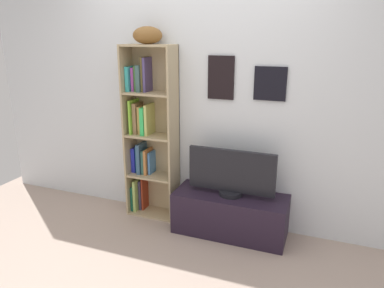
# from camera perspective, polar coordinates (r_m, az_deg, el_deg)

# --- Properties ---
(ground) EXTENTS (5.20, 5.20, 0.04)m
(ground) POSITION_cam_1_polar(r_m,az_deg,el_deg) (3.06, -6.55, -20.65)
(ground) COLOR tan
(back_wall) EXTENTS (4.80, 0.08, 2.44)m
(back_wall) POSITION_cam_1_polar(r_m,az_deg,el_deg) (3.51, 1.34, 6.88)
(back_wall) COLOR silver
(back_wall) RESTS_ON ground
(bookshelf) EXTENTS (0.52, 0.25, 1.74)m
(bookshelf) POSITION_cam_1_polar(r_m,az_deg,el_deg) (3.68, -7.06, 1.61)
(bookshelf) COLOR tan
(bookshelf) RESTS_ON ground
(football) EXTENTS (0.32, 0.28, 0.16)m
(football) POSITION_cam_1_polar(r_m,az_deg,el_deg) (3.50, -7.01, 16.64)
(football) COLOR brown
(football) RESTS_ON bookshelf
(tv_stand) EXTENTS (1.06, 0.42, 0.40)m
(tv_stand) POSITION_cam_1_polar(r_m,az_deg,el_deg) (3.52, 6.00, -10.91)
(tv_stand) COLOR black
(tv_stand) RESTS_ON ground
(television) EXTENTS (0.81, 0.22, 0.44)m
(television) POSITION_cam_1_polar(r_m,az_deg,el_deg) (3.34, 6.23, -4.58)
(television) COLOR black
(television) RESTS_ON tv_stand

